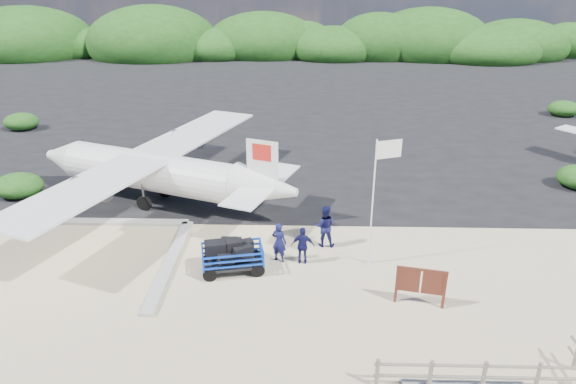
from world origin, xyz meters
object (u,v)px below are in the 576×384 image
crew_b (325,226)px  crew_c (303,246)px  signboard (418,305)px  aircraft_large (510,127)px  flagpole (368,263)px  aircraft_small (211,85)px  crew_a (279,242)px  baggage_cart (233,271)px

crew_b → crew_c: 1.76m
signboard → crew_c: bearing=158.5°
aircraft_large → signboard: bearing=83.8°
aircraft_large → flagpole: bearing=77.7°
flagpole → aircraft_small: bearing=109.3°
crew_c → crew_b: bearing=-118.1°
crew_a → flagpole: bearing=-159.9°
flagpole → crew_b: size_ratio=2.85×
crew_c → flagpole: bearing=-175.6°
baggage_cart → crew_b: (3.68, 2.20, 0.93)m
baggage_cart → aircraft_small: size_ratio=0.35×
baggage_cart → crew_c: crew_c is taller
baggage_cart → crew_a: (1.79, 0.89, 0.86)m
crew_b → aircraft_small: (-10.38, 33.06, -0.93)m
flagpole → aircraft_large: (13.04, 20.02, 0.00)m
baggage_cart → crew_b: crew_b is taller
crew_b → flagpole: bearing=144.1°
crew_a → signboard: bearing=172.9°
signboard → crew_c: crew_c is taller
flagpole → aircraft_large: flagpole is taller
crew_c → aircraft_small: crew_c is taller
flagpole → crew_c: flagpole is taller
baggage_cart → signboard: size_ratio=1.39×
aircraft_large → crew_c: bearing=72.7°
baggage_cart → aircraft_large: size_ratio=0.15×
baggage_cart → flagpole: flagpole is taller
crew_a → aircraft_small: 35.42m
aircraft_large → crew_a: bearing=70.8°
crew_b → aircraft_small: 34.67m
crew_b → signboard: bearing=131.5°
crew_b → aircraft_large: bearing=-124.3°
baggage_cart → aircraft_small: bearing=89.1°
aircraft_small → flagpole: bearing=72.8°
crew_c → aircraft_large: 25.48m
crew_b → aircraft_large: (14.77, 18.56, -0.93)m
signboard → aircraft_small: 39.67m
baggage_cart → crew_c: (2.75, 0.71, 0.80)m
baggage_cart → flagpole: 5.47m
aircraft_large → crew_b: bearing=72.2°
signboard → crew_b: bearing=139.2°
flagpole → signboard: size_ratio=2.85×
baggage_cart → aircraft_small: 35.89m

